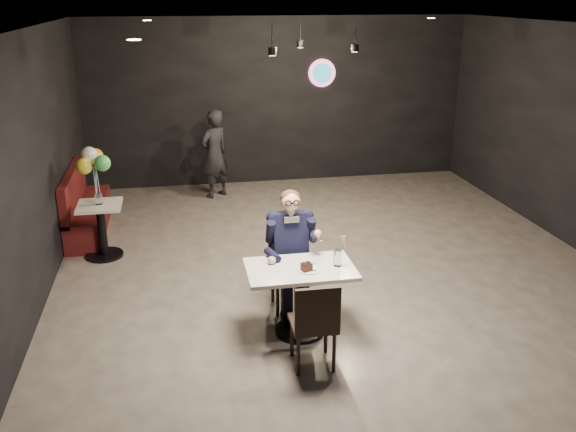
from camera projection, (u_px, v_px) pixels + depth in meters
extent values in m
plane|color=gray|center=(342.00, 283.00, 7.51)|extent=(9.00, 9.00, 0.00)
cube|color=black|center=(309.00, 31.00, 8.37)|extent=(1.40, 1.20, 0.36)
cube|color=silver|center=(300.00, 300.00, 6.31)|extent=(1.10, 0.70, 0.75)
cube|color=black|center=(290.00, 271.00, 6.79)|extent=(0.42, 0.46, 0.92)
cube|color=black|center=(313.00, 322.00, 5.73)|extent=(0.43, 0.47, 0.92)
cube|color=black|center=(290.00, 249.00, 6.70)|extent=(0.60, 0.80, 1.44)
cylinder|color=white|center=(309.00, 269.00, 6.12)|extent=(0.24, 0.24, 0.01)
cube|color=black|center=(307.00, 267.00, 6.08)|extent=(0.12, 0.11, 0.07)
ellipsoid|color=#2C872C|center=(314.00, 263.00, 6.06)|extent=(0.06, 0.04, 0.01)
cylinder|color=silver|center=(337.00, 258.00, 6.19)|extent=(0.08, 0.08, 0.18)
cone|color=tan|center=(345.00, 243.00, 6.13)|extent=(0.09, 0.09, 0.14)
cube|color=#490F11|center=(87.00, 201.00, 9.00)|extent=(0.47, 1.89, 0.95)
cube|color=silver|center=(102.00, 232.00, 8.17)|extent=(0.57, 0.57, 0.71)
cylinder|color=silver|center=(99.00, 199.00, 8.01)|extent=(0.10, 0.10, 0.15)
cube|color=yellow|center=(95.00, 170.00, 7.87)|extent=(0.39, 0.39, 0.64)
imported|color=black|center=(215.00, 154.00, 10.48)|extent=(0.66, 0.63, 1.53)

